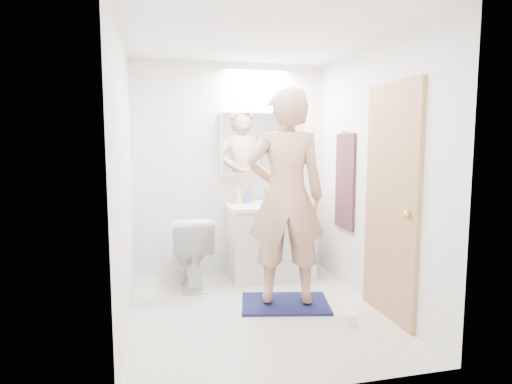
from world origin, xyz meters
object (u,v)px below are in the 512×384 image
object	(u,v)px
toilet	(190,251)
soap_bottle_b	(248,196)
soap_bottle_a	(238,194)
person	(286,197)
toilet_paper_roll	(349,320)
medicine_cabinet	(258,143)
vanity_cabinet	(270,242)
toothbrush_cup	(288,198)

from	to	relation	value
toilet	soap_bottle_b	world-z (taller)	soap_bottle_b
soap_bottle_a	soap_bottle_b	xyz separation A→B (m)	(0.12, 0.03, -0.02)
soap_bottle_b	toilet	bearing A→B (deg)	-156.75
person	toilet_paper_roll	bearing A→B (deg)	136.76
medicine_cabinet	soap_bottle_a	distance (m)	0.63
medicine_cabinet	person	size ratio (longest dim) A/B	0.45
vanity_cabinet	medicine_cabinet	size ratio (longest dim) A/B	1.02
toilet	toilet_paper_roll	distance (m)	1.79
soap_bottle_a	toilet_paper_roll	size ratio (longest dim) A/B	1.90
vanity_cabinet	soap_bottle_b	size ratio (longest dim) A/B	5.63
toilet	soap_bottle_b	xyz separation A→B (m)	(0.69, 0.30, 0.53)
toilet	soap_bottle_b	distance (m)	0.91
vanity_cabinet	soap_bottle_a	xyz separation A→B (m)	(-0.33, 0.15, 0.53)
toothbrush_cup	medicine_cabinet	bearing A→B (deg)	171.66
toilet	person	world-z (taller)	person
toilet	person	distance (m)	1.27
medicine_cabinet	toilet	xyz separation A→B (m)	(-0.81, -0.33, -1.13)
vanity_cabinet	medicine_cabinet	xyz separation A→B (m)	(-0.09, 0.21, 1.11)
vanity_cabinet	toothbrush_cup	world-z (taller)	toothbrush_cup
medicine_cabinet	person	bearing A→B (deg)	-90.31
vanity_cabinet	medicine_cabinet	bearing A→B (deg)	112.61
medicine_cabinet	toilet	bearing A→B (deg)	-158.26
vanity_cabinet	person	xyz separation A→B (m)	(-0.09, -0.86, 0.63)
medicine_cabinet	soap_bottle_b	size ratio (longest dim) A/B	5.50
toilet	soap_bottle_b	size ratio (longest dim) A/B	4.68
person	soap_bottle_b	world-z (taller)	person
vanity_cabinet	toilet_paper_roll	bearing A→B (deg)	-78.59
person	soap_bottle_b	size ratio (longest dim) A/B	12.13
soap_bottle_b	toothbrush_cup	distance (m)	0.47
vanity_cabinet	person	size ratio (longest dim) A/B	0.46
person	soap_bottle_a	world-z (taller)	person
person	soap_bottle_b	bearing A→B (deg)	-70.83
vanity_cabinet	toothbrush_cup	size ratio (longest dim) A/B	9.78
medicine_cabinet	vanity_cabinet	bearing A→B (deg)	-67.39
person	toilet_paper_roll	distance (m)	1.18
soap_bottle_a	toilet	bearing A→B (deg)	-155.03
toilet	person	bearing A→B (deg)	135.16
toilet_paper_roll	soap_bottle_b	bearing A→B (deg)	107.44
vanity_cabinet	soap_bottle_a	world-z (taller)	soap_bottle_a
person	vanity_cabinet	bearing A→B (deg)	-83.72
person	soap_bottle_a	size ratio (longest dim) A/B	9.29
soap_bottle_a	soap_bottle_b	distance (m)	0.12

